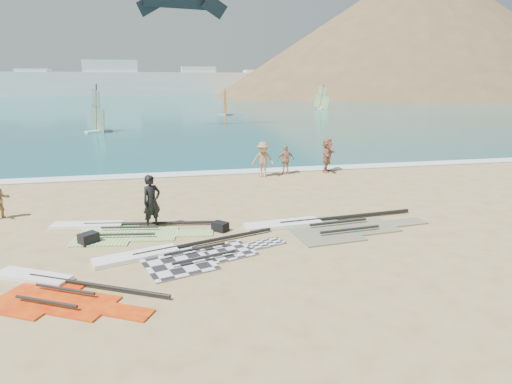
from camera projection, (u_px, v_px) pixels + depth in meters
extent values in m
plane|color=tan|center=(273.00, 261.00, 12.13)|extent=(300.00, 300.00, 0.00)
cube|color=#0B4E52|center=(172.00, 97.00, 137.12)|extent=(300.00, 240.00, 0.06)
cube|color=white|center=(219.00, 173.00, 23.78)|extent=(300.00, 1.20, 0.04)
cube|color=white|center=(112.00, 84.00, 149.13)|extent=(160.00, 8.00, 8.00)
cube|color=white|center=(35.00, 83.00, 143.98)|extent=(10.00, 7.00, 9.00)
cube|color=white|center=(112.00, 78.00, 148.63)|extent=(18.00, 7.00, 12.00)
cube|color=white|center=(199.00, 81.00, 154.91)|extent=(12.00, 7.00, 10.00)
cube|color=white|center=(266.00, 82.00, 160.06)|extent=(16.00, 7.00, 9.00)
cube|color=white|center=(316.00, 80.00, 163.83)|extent=(10.00, 7.00, 11.00)
cone|color=brown|center=(415.00, 96.00, 152.31)|extent=(143.00, 143.00, 45.00)
cone|color=brown|center=(480.00, 94.00, 168.81)|extent=(70.00, 70.00, 28.00)
cube|color=black|center=(177.00, 262.00, 12.01)|extent=(2.32, 2.45, 0.04)
cube|color=black|center=(228.00, 252.00, 12.77)|extent=(1.73, 1.66, 0.04)
cube|color=black|center=(265.00, 244.00, 13.39)|extent=(1.33, 0.94, 0.04)
cylinder|color=black|center=(207.00, 241.00, 13.37)|extent=(4.42, 1.49, 0.11)
cylinder|color=black|center=(195.00, 249.00, 12.60)|extent=(1.84, 0.65, 0.08)
cylinder|color=black|center=(205.00, 257.00, 12.01)|extent=(1.84, 0.65, 0.08)
cube|color=white|center=(136.00, 256.00, 12.33)|extent=(2.49, 1.35, 0.12)
cube|color=#6BCB19|center=(106.00, 235.00, 14.14)|extent=(2.10, 2.26, 0.04)
cube|color=#6BCB19|center=(155.00, 234.00, 14.23)|extent=(1.59, 1.51, 0.04)
cube|color=#6BCB19|center=(195.00, 233.00, 14.30)|extent=(1.29, 0.78, 0.04)
cylinder|color=black|center=(151.00, 223.00, 15.07)|extent=(4.59, 0.81, 0.11)
cylinder|color=black|center=(130.00, 227.00, 14.49)|extent=(1.90, 0.37, 0.08)
cylinder|color=black|center=(125.00, 234.00, 13.81)|extent=(1.90, 0.37, 0.08)
cube|color=white|center=(87.00, 225.00, 14.96)|extent=(2.49, 1.01, 0.12)
cube|color=#DC5E14|center=(323.00, 232.00, 14.44)|extent=(2.28, 2.48, 0.04)
cube|color=#DC5E14|center=(370.00, 227.00, 14.97)|extent=(1.74, 1.64, 0.04)
cube|color=#DC5E14|center=(406.00, 222.00, 15.41)|extent=(1.44, 0.82, 0.04)
cylinder|color=black|center=(347.00, 217.00, 15.81)|extent=(5.27, 0.63, 0.13)
cylinder|color=black|center=(338.00, 222.00, 15.01)|extent=(2.18, 0.30, 0.09)
cylinder|color=black|center=(350.00, 229.00, 14.27)|extent=(2.18, 0.30, 0.09)
cube|color=white|center=(283.00, 224.00, 15.08)|extent=(2.81, 1.01, 0.12)
cube|color=red|center=(35.00, 297.00, 10.08)|extent=(2.20, 2.27, 0.04)
cube|color=red|center=(85.00, 305.00, 9.71)|extent=(1.61, 1.57, 0.04)
cube|color=red|center=(129.00, 313.00, 9.40)|extent=(1.17, 0.95, 0.04)
cylinder|color=black|center=(97.00, 285.00, 10.48)|extent=(3.57, 1.98, 0.10)
cylinder|color=black|center=(65.00, 289.00, 10.17)|extent=(1.49, 0.84, 0.07)
cylinder|color=black|center=(46.00, 301.00, 9.60)|extent=(1.49, 0.84, 0.07)
cube|color=white|center=(33.00, 277.00, 11.01)|extent=(2.11, 1.49, 0.12)
cube|color=black|center=(89.00, 239.00, 13.39)|extent=(0.68, 0.66, 0.35)
cube|color=black|center=(220.00, 227.00, 14.56)|extent=(0.62, 0.63, 0.31)
imported|color=black|center=(152.00, 202.00, 14.67)|extent=(0.82, 0.75, 1.88)
imported|color=#A77954|center=(263.00, 159.00, 22.65)|extent=(1.37, 1.04, 1.87)
imported|color=tan|center=(286.00, 160.00, 23.35)|extent=(0.96, 0.45, 1.59)
imported|color=#A86A54|center=(327.00, 155.00, 23.89)|extent=(1.40, 1.81, 1.91)
cube|color=white|center=(99.00, 131.00, 42.92)|extent=(2.60, 2.04, 0.15)
cube|color=orange|center=(98.00, 118.00, 42.60)|extent=(1.76, 2.73, 2.84)
cube|color=orange|center=(96.00, 98.00, 42.11)|extent=(1.01, 1.55, 1.97)
cylinder|color=black|center=(97.00, 107.00, 42.33)|extent=(0.57, 0.82, 4.50)
cube|color=white|center=(225.00, 115.00, 64.36)|extent=(2.19, 0.69, 0.13)
cube|color=red|center=(225.00, 107.00, 64.09)|extent=(0.14, 2.66, 2.37)
cube|color=red|center=(225.00, 96.00, 63.68)|extent=(0.10, 1.50, 1.64)
cylinder|color=black|center=(225.00, 101.00, 63.87)|extent=(0.11, 0.75, 3.75)
cube|color=white|center=(321.00, 108.00, 78.67)|extent=(2.09, 2.38, 0.14)
cube|color=#63AE16|center=(322.00, 102.00, 78.37)|extent=(2.41, 1.92, 2.69)
cube|color=#63AE16|center=(322.00, 92.00, 77.91)|extent=(1.37, 1.10, 1.87)
cylinder|color=black|center=(322.00, 96.00, 78.11)|extent=(0.73, 0.61, 4.26)
cube|color=black|center=(149.00, 3.00, 42.79)|extent=(2.54, 1.27, 2.41)
cube|color=black|center=(214.00, 8.00, 45.30)|extent=(2.74, 1.02, 2.41)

